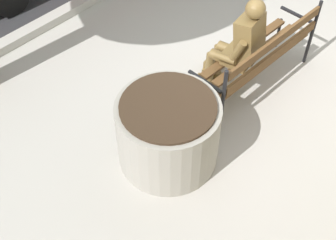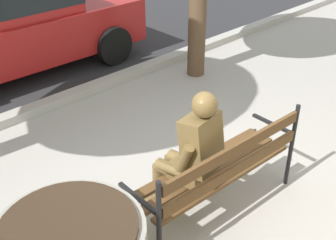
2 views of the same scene
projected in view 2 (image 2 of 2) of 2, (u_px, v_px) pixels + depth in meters
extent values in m
plane|color=#ADA8A0|center=(221.00, 199.00, 4.45)|extent=(80.00, 80.00, 0.00)
cube|color=#B2AFA8|center=(66.00, 98.00, 6.23)|extent=(60.00, 0.20, 0.12)
cube|color=brown|center=(226.00, 180.00, 4.00)|extent=(1.70, 0.18, 0.04)
cube|color=brown|center=(212.00, 171.00, 4.12)|extent=(1.70, 0.18, 0.04)
cube|color=brown|center=(198.00, 162.00, 4.24)|extent=(1.70, 0.18, 0.04)
cube|color=brown|center=(235.00, 170.00, 3.86)|extent=(1.70, 0.11, 0.11)
cube|color=brown|center=(237.00, 149.00, 3.75)|extent=(1.70, 0.11, 0.11)
cylinder|color=black|center=(125.00, 221.00, 3.87)|extent=(0.04, 0.04, 0.45)
cylinder|color=black|center=(159.00, 229.00, 3.43)|extent=(0.04, 0.04, 0.95)
cube|color=black|center=(137.00, 198.00, 3.53)|extent=(0.06, 0.48, 0.03)
cylinder|color=black|center=(253.00, 147.00, 4.86)|extent=(0.04, 0.04, 0.45)
cylinder|color=black|center=(291.00, 146.00, 4.43)|extent=(0.04, 0.04, 0.95)
cube|color=black|center=(272.00, 124.00, 4.53)|extent=(0.06, 0.48, 0.03)
cube|color=brown|center=(191.00, 169.00, 3.97)|extent=(0.38, 0.36, 0.16)
cube|color=brown|center=(202.00, 143.00, 3.75)|extent=(0.40, 0.34, 0.55)
sphere|color=brown|center=(205.00, 105.00, 3.55)|extent=(0.22, 0.22, 0.22)
cylinder|color=brown|center=(184.00, 159.00, 3.64)|extent=(0.11, 0.19, 0.29)
cylinder|color=brown|center=(171.00, 169.00, 3.80)|extent=(0.12, 0.27, 0.10)
cylinder|color=brown|center=(214.00, 136.00, 3.94)|extent=(0.11, 0.19, 0.29)
cylinder|color=brown|center=(201.00, 146.00, 4.10)|extent=(0.12, 0.27, 0.10)
cylinder|color=brown|center=(173.00, 171.00, 4.00)|extent=(0.18, 0.38, 0.14)
cylinder|color=brown|center=(158.00, 186.00, 4.24)|extent=(0.11, 0.11, 0.50)
cube|color=brown|center=(154.00, 200.00, 4.38)|extent=(0.14, 0.25, 0.07)
cylinder|color=brown|center=(185.00, 162.00, 4.12)|extent=(0.18, 0.38, 0.14)
cylinder|color=brown|center=(170.00, 177.00, 4.36)|extent=(0.11, 0.11, 0.50)
cube|color=brown|center=(165.00, 191.00, 4.50)|extent=(0.14, 0.25, 0.07)
cube|color=brown|center=(170.00, 180.00, 4.59)|extent=(0.30, 0.22, 0.16)
cylinder|color=#38281C|center=(68.00, 228.00, 2.99)|extent=(0.98, 0.98, 0.03)
cylinder|color=brown|center=(198.00, 3.00, 6.49)|extent=(0.27, 0.27, 2.28)
cube|color=#B21E1E|center=(11.00, 34.00, 6.88)|extent=(4.13, 1.77, 0.70)
cylinder|color=black|center=(60.00, 22.00, 8.34)|extent=(0.64, 0.23, 0.64)
cylinder|color=black|center=(113.00, 45.00, 7.27)|extent=(0.64, 0.23, 0.64)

